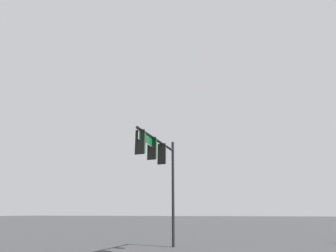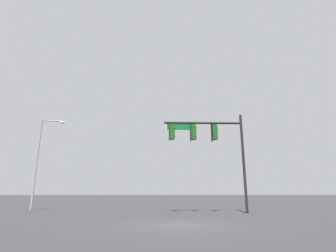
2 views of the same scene
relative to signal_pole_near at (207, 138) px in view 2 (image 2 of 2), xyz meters
name	(u,v)px [view 2 (image 2 of 2)]	position (x,y,z in m)	size (l,w,h in m)	color
ground_plane	(177,225)	(2.81, 6.24, -5.05)	(400.00, 400.00, 0.00)	#2D2D30
signal_pole_near	(207,138)	(0.00, 0.00, 0.00)	(5.60, 0.64, 6.74)	black
street_lamp	(40,155)	(12.99, -4.55, -0.74)	(2.06, 0.40, 7.46)	gray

